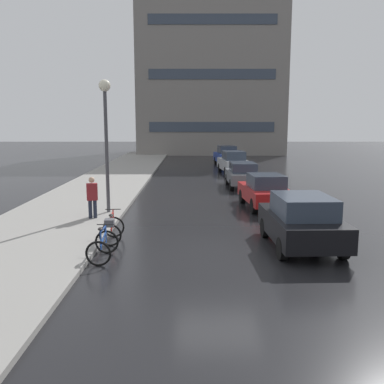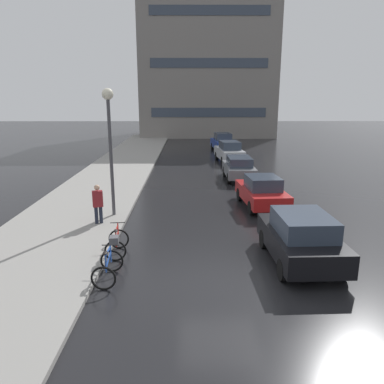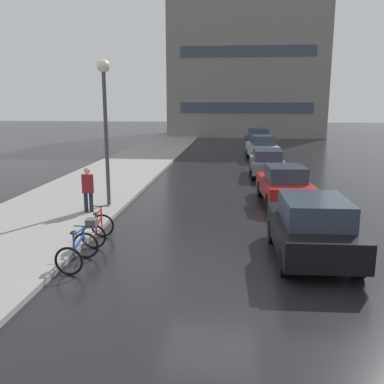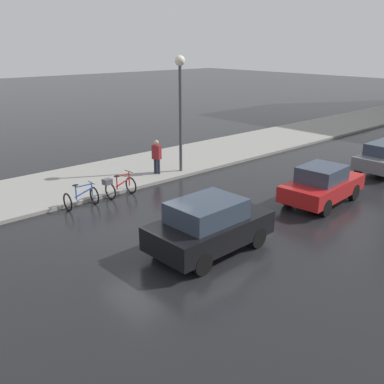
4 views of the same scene
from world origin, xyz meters
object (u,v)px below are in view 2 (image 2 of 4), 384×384
(car_grey, at_px, (239,168))
(car_silver, at_px, (229,152))
(car_black, at_px, (301,238))
(bicycle_second, at_px, (116,243))
(bicycle_nearest, at_px, (108,268))
(pedestrian, at_px, (98,203))
(car_blue, at_px, (223,142))
(car_red, at_px, (262,192))
(streetlamp, at_px, (109,127))

(car_grey, bearing_deg, car_silver, 89.36)
(car_black, bearing_deg, car_grey, 91.73)
(bicycle_second, height_order, car_grey, car_grey)
(bicycle_nearest, bearing_deg, car_grey, 67.81)
(car_silver, xyz_separation_m, pedestrian, (-6.87, -15.34, 0.15))
(car_grey, xyz_separation_m, car_blue, (0.07, 12.80, 0.09))
(bicycle_nearest, distance_m, car_silver, 20.71)
(car_silver, bearing_deg, car_black, -89.10)
(car_black, distance_m, car_red, 6.15)
(car_silver, height_order, pedestrian, pedestrian)
(car_blue, bearing_deg, car_red, -89.31)
(car_silver, xyz_separation_m, streetlamp, (-6.49, -14.20, 3.06))
(bicycle_nearest, xyz_separation_m, streetlamp, (-0.95, 5.75, 3.51))
(car_grey, relative_size, streetlamp, 0.71)
(car_grey, height_order, car_silver, car_silver)
(car_blue, bearing_deg, bicycle_second, -102.86)
(car_black, distance_m, streetlamp, 8.74)
(bicycle_nearest, height_order, bicycle_second, bicycle_second)
(bicycle_nearest, distance_m, bicycle_second, 1.67)
(car_red, bearing_deg, bicycle_second, -135.86)
(bicycle_nearest, height_order, car_grey, car_grey)
(car_red, bearing_deg, car_black, -89.35)
(car_black, bearing_deg, bicycle_second, 175.18)
(car_grey, height_order, pedestrian, pedestrian)
(bicycle_nearest, height_order, car_silver, car_silver)
(car_blue, bearing_deg, car_silver, -89.99)
(bicycle_second, relative_size, car_silver, 0.32)
(car_black, bearing_deg, bicycle_nearest, -168.72)
(car_silver, bearing_deg, pedestrian, -114.13)
(car_red, bearing_deg, car_grey, 92.83)
(bicycle_second, relative_size, streetlamp, 0.25)
(car_red, bearing_deg, bicycle_nearest, -128.24)
(bicycle_nearest, relative_size, car_red, 0.29)
(car_grey, height_order, streetlamp, streetlamp)
(bicycle_second, height_order, streetlamp, streetlamp)
(car_grey, bearing_deg, streetlamp, -130.00)
(car_grey, bearing_deg, bicycle_second, -115.22)
(car_silver, bearing_deg, car_blue, 90.01)
(car_blue, xyz_separation_m, streetlamp, (-6.49, -20.44, 3.05))
(car_blue, relative_size, pedestrian, 2.29)
(bicycle_nearest, xyz_separation_m, car_grey, (5.47, 13.40, 0.37))
(bicycle_second, bearing_deg, bicycle_nearest, -87.87)
(bicycle_nearest, height_order, car_blue, car_blue)
(bicycle_nearest, bearing_deg, streetlamp, 99.37)
(car_red, height_order, car_blue, car_blue)
(car_black, bearing_deg, car_blue, 90.68)
(bicycle_second, xyz_separation_m, pedestrian, (-1.27, 2.95, 0.49))
(car_red, xyz_separation_m, car_silver, (-0.23, 12.64, 0.08))
(car_black, distance_m, car_silver, 18.79)
(car_black, bearing_deg, car_red, 90.65)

